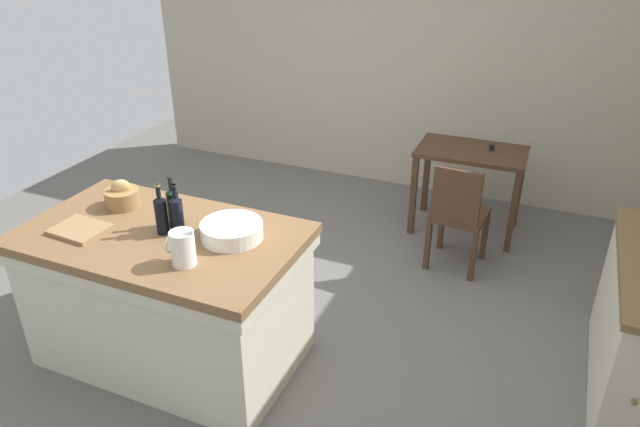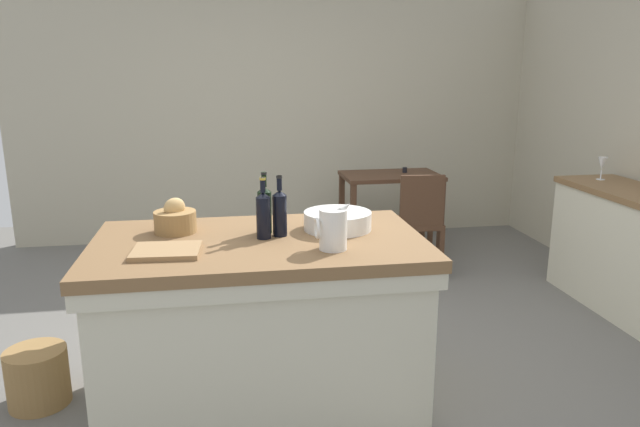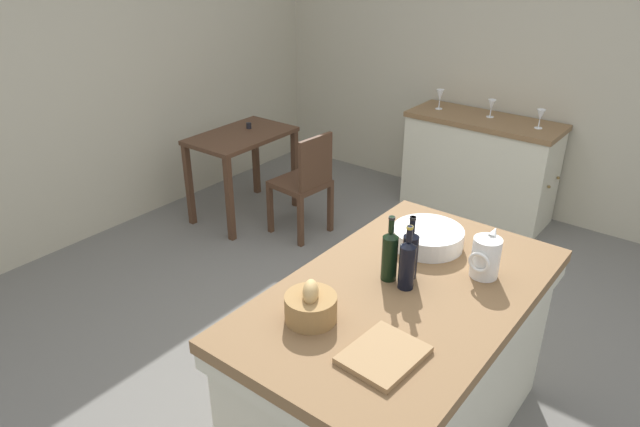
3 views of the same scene
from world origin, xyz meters
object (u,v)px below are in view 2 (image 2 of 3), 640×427
writing_desk (391,187)px  pitcher (333,229)px  wine_bottle_green (263,214)px  wine_bottle_dark (280,212)px  bread_basket (175,220)px  cutting_board (166,251)px  wicker_hamper (38,377)px  wine_bottle_amber (265,209)px  wash_bowl (338,221)px  side_cabinet (631,251)px  wine_glass_middle (602,164)px  wooden_chair (417,221)px  island_table (261,316)px

writing_desk → pitcher: (-1.05, -2.63, 0.36)m
wine_bottle_green → wine_bottle_dark: bearing=21.6°
bread_basket → pitcher: bearing=-29.3°
cutting_board → wicker_hamper: (-0.73, 0.34, -0.76)m
wine_bottle_dark → wine_bottle_amber: 0.10m
wash_bowl → wine_bottle_dark: size_ratio=1.15×
bread_basket → cutting_board: size_ratio=0.71×
wash_bowl → wine_bottle_green: wine_bottle_green is taller
side_cabinet → wine_glass_middle: 0.71m
wash_bowl → wine_bottle_amber: 0.39m
writing_desk → wine_bottle_amber: size_ratio=2.86×
wooden_chair → cutting_board: cutting_board is taller
wash_bowl → cutting_board: (-0.85, -0.28, -0.04)m
island_table → pitcher: bearing=-34.4°
cutting_board → writing_desk: bearing=54.9°
side_cabinet → writing_desk: side_cabinet is taller
writing_desk → wicker_hamper: writing_desk is taller
writing_desk → pitcher: 2.86m
wooden_chair → wicker_hamper: 3.04m
side_cabinet → cutting_board: cutting_board is taller
side_cabinet → wooden_chair: 1.59m
wine_bottle_amber → wicker_hamper: 1.49m
wine_bottle_amber → wooden_chair: bearing=49.8°
wine_bottle_green → wine_glass_middle: wine_bottle_green is taller
island_table → wicker_hamper: size_ratio=5.25×
wine_bottle_green → wicker_hamper: (-1.19, 0.16, -0.87)m
wash_bowl → wine_glass_middle: wine_glass_middle is taller
wooden_chair → cutting_board: (-1.85, -1.91, 0.43)m
side_cabinet → wine_bottle_dark: bearing=-163.8°
pitcher → wash_bowl: 0.35m
wooden_chair → bread_basket: bearing=-139.9°
writing_desk → wine_bottle_amber: (-1.34, -2.30, 0.39)m
wine_glass_middle → wicker_hamper: size_ratio=0.56×
wash_bowl → wine_bottle_green: bearing=-165.1°
island_table → wooden_chair: island_table is taller
wooden_chair → pitcher: pitcher is taller
side_cabinet → wash_bowl: size_ratio=3.71×
wooden_chair → wine_bottle_green: 2.29m
bread_basket → wine_bottle_green: size_ratio=0.70×
writing_desk → wine_bottle_green: size_ratio=2.95×
writing_desk → wine_bottle_dark: (-1.27, -2.37, 0.39)m
cutting_board → wine_bottle_amber: (0.47, 0.27, 0.12)m
wooden_chair → wine_bottle_amber: size_ratio=2.81×
island_table → bread_basket: bearing=155.0°
wine_bottle_amber → wine_glass_middle: (2.67, 1.13, -0.02)m
cutting_board → wine_glass_middle: wine_glass_middle is taller
wine_bottle_dark → bread_basket: bearing=163.8°
wine_bottle_green → bread_basket: bearing=157.1°
island_table → wine_bottle_dark: 0.55m
wash_bowl → bread_basket: (-0.84, 0.08, 0.02)m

